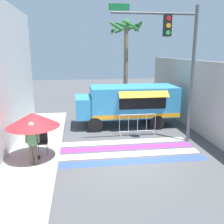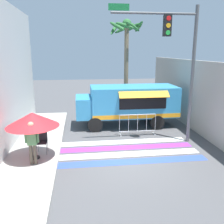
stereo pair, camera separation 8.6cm
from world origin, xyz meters
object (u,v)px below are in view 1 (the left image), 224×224
(food_truck, at_px, (126,102))
(patio_umbrella, at_px, (33,120))
(folding_chair, at_px, (42,140))
(vendor_person, at_px, (32,141))
(palm_tree, at_px, (126,44))
(barricade_front, at_px, (137,125))
(traffic_signal_pole, at_px, (179,53))

(food_truck, height_order, patio_umbrella, food_truck)
(food_truck, distance_m, patio_umbrella, 6.49)
(patio_umbrella, xyz_separation_m, folding_chair, (0.22, 0.57, -1.06))
(vendor_person, xyz_separation_m, palm_tree, (5.02, 7.80, 3.72))
(barricade_front, bearing_deg, vendor_person, -145.75)
(food_truck, height_order, barricade_front, food_truck)
(food_truck, height_order, traffic_signal_pole, traffic_signal_pole)
(barricade_front, bearing_deg, food_truck, 99.62)
(food_truck, height_order, vendor_person, food_truck)
(food_truck, xyz_separation_m, vendor_person, (-4.55, -5.13, -0.31))
(vendor_person, bearing_deg, palm_tree, 45.21)
(patio_umbrella, distance_m, vendor_person, 0.86)
(folding_chair, bearing_deg, traffic_signal_pole, 30.48)
(food_truck, xyz_separation_m, palm_tree, (0.47, 2.67, 3.41))
(patio_umbrella, relative_size, folding_chair, 2.20)
(food_truck, distance_m, barricade_front, 2.05)
(patio_umbrella, xyz_separation_m, vendor_person, (0.03, -0.54, -0.67))
(traffic_signal_pole, bearing_deg, vendor_person, -162.45)
(food_truck, distance_m, vendor_person, 6.86)
(palm_tree, bearing_deg, vendor_person, -122.76)
(patio_umbrella, height_order, palm_tree, palm_tree)
(folding_chair, height_order, palm_tree, palm_tree)
(traffic_signal_pole, xyz_separation_m, palm_tree, (-1.35, 5.79, 0.52))
(patio_umbrella, bearing_deg, barricade_front, 29.52)
(folding_chair, bearing_deg, palm_tree, 76.33)
(food_truck, relative_size, palm_tree, 0.92)
(traffic_signal_pole, height_order, patio_umbrella, traffic_signal_pole)
(patio_umbrella, distance_m, barricade_front, 5.75)
(traffic_signal_pole, height_order, vendor_person, traffic_signal_pole)
(traffic_signal_pole, bearing_deg, patio_umbrella, -167.03)
(food_truck, bearing_deg, patio_umbrella, -134.89)
(folding_chair, bearing_deg, food_truck, 64.89)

